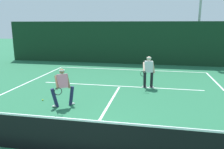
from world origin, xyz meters
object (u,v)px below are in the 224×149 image
object	(u,v)px
player_near	(62,86)
light_pole	(200,11)
tennis_ball	(62,86)
tennis_ball_extra	(43,100)
player_far	(148,71)

from	to	relation	value
player_near	light_pole	bearing A→B (deg)	-154.66
tennis_ball	tennis_ball_extra	bearing A→B (deg)	-88.76
light_pole	player_far	bearing A→B (deg)	-114.75
tennis_ball_extra	light_pole	bearing A→B (deg)	53.43
tennis_ball_extra	tennis_ball	bearing A→B (deg)	91.24
player_near	tennis_ball	bearing A→B (deg)	-99.03
player_far	tennis_ball	size ratio (longest dim) A/B	24.69
player_far	tennis_ball	xyz separation A→B (m)	(-4.43, -0.76, -0.86)
light_pole	tennis_ball	bearing A→B (deg)	-133.19
player_near	tennis_ball_extra	xyz separation A→B (m)	(-1.14, 0.44, -0.81)
tennis_ball_extra	light_pole	xyz separation A→B (m)	(7.97, 10.75, 4.21)
tennis_ball	player_near	bearing A→B (deg)	-65.79
player_near	tennis_ball_extra	world-z (taller)	player_near
light_pole	player_near	bearing A→B (deg)	-121.42
player_near	tennis_ball	xyz separation A→B (m)	(-1.19, 2.64, -0.81)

